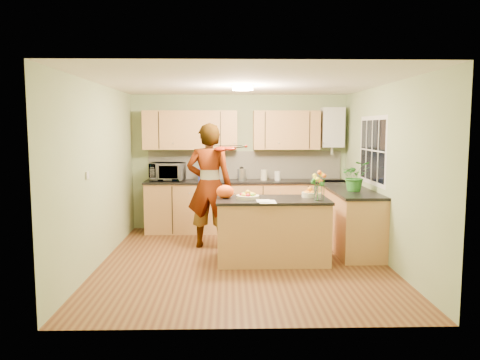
{
  "coord_description": "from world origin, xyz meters",
  "views": [
    {
      "loc": [
        -0.2,
        -6.49,
        1.89
      ],
      "look_at": [
        -0.03,
        0.5,
        1.11
      ],
      "focal_mm": 35.0,
      "sensor_mm": 36.0,
      "label": 1
    }
  ],
  "objects": [
    {
      "name": "floor",
      "position": [
        0.0,
        0.0,
        0.0
      ],
      "size": [
        4.5,
        4.5,
        0.0
      ],
      "primitive_type": "plane",
      "color": "#522A17",
      "rests_on": "ground"
    },
    {
      "name": "ceiling",
      "position": [
        0.0,
        0.0,
        2.5
      ],
      "size": [
        4.0,
        4.5,
        0.02
      ],
      "primitive_type": "cube",
      "color": "white",
      "rests_on": "wall_back"
    },
    {
      "name": "papers",
      "position": [
        0.31,
        -0.31,
        0.91
      ],
      "size": [
        0.23,
        0.31,
        0.01
      ],
      "primitive_type": "cube",
      "color": "white",
      "rests_on": "peninsula_island"
    },
    {
      "name": "flower_vase",
      "position": [
        1.01,
        -0.19,
        1.2
      ],
      "size": [
        0.24,
        0.24,
        0.44
      ],
      "rotation": [
        0.0,
        0.0,
        0.25
      ],
      "color": "silver",
      "rests_on": "peninsula_island"
    },
    {
      "name": "splashback",
      "position": [
        0.1,
        2.23,
        1.2
      ],
      "size": [
        3.6,
        0.02,
        0.52
      ],
      "primitive_type": "cube",
      "color": "beige",
      "rests_on": "back_counter"
    },
    {
      "name": "light_switch",
      "position": [
        -1.99,
        -0.6,
        1.3
      ],
      "size": [
        0.02,
        0.09,
        0.09
      ],
      "primitive_type": "cube",
      "color": "silver",
      "rests_on": "wall_left"
    },
    {
      "name": "orange_bag",
      "position": [
        -0.26,
        0.04,
        1.0
      ],
      "size": [
        0.31,
        0.28,
        0.19
      ],
      "primitive_type": "ellipsoid",
      "rotation": [
        0.0,
        0.0,
        0.33
      ],
      "color": "#FB5514",
      "rests_on": "peninsula_island"
    },
    {
      "name": "wall_front",
      "position": [
        0.0,
        -2.25,
        1.25
      ],
      "size": [
        4.0,
        0.02,
        2.5
      ],
      "primitive_type": "cube",
      "color": "#92A374",
      "rests_on": "floor"
    },
    {
      "name": "fruit_dish",
      "position": [
        0.06,
        -0.01,
        0.95
      ],
      "size": [
        0.33,
        0.33,
        0.11
      ],
      "color": "beige",
      "rests_on": "peninsula_island"
    },
    {
      "name": "peninsula_island",
      "position": [
        0.41,
        -0.01,
        0.45
      ],
      "size": [
        1.58,
        0.81,
        0.9
      ],
      "color": "#AB7344",
      "rests_on": "floor"
    },
    {
      "name": "orange_bowl",
      "position": [
        0.96,
        0.14,
        0.96
      ],
      "size": [
        0.23,
        0.23,
        0.14
      ],
      "color": "beige",
      "rests_on": "peninsula_island"
    },
    {
      "name": "back_counter",
      "position": [
        0.1,
        1.95,
        0.47
      ],
      "size": [
        3.64,
        0.62,
        0.94
      ],
      "color": "#AB7344",
      "rests_on": "floor"
    },
    {
      "name": "violinist",
      "position": [
        -0.51,
        0.82,
        0.98
      ],
      "size": [
        0.77,
        0.55,
        1.97
      ],
      "primitive_type": "imported",
      "rotation": [
        0.0,
        0.0,
        3.02
      ],
      "color": "#ECB590",
      "rests_on": "floor"
    },
    {
      "name": "jar_white",
      "position": [
        0.68,
        1.92,
        1.02
      ],
      "size": [
        0.12,
        0.12,
        0.17
      ],
      "primitive_type": "cylinder",
      "rotation": [
        0.0,
        0.0,
        -0.14
      ],
      "color": "silver",
      "rests_on": "back_counter"
    },
    {
      "name": "potted_plant",
      "position": [
        1.7,
        0.46,
        1.17
      ],
      "size": [
        0.41,
        0.36,
        0.46
      ],
      "primitive_type": "imported",
      "rotation": [
        0.0,
        0.0,
        0.0
      ],
      "color": "#2B7727",
      "rests_on": "right_counter"
    },
    {
      "name": "wall_back",
      "position": [
        0.0,
        2.25,
        1.25
      ],
      "size": [
        4.0,
        0.02,
        2.5
      ],
      "primitive_type": "cube",
      "color": "#92A374",
      "rests_on": "floor"
    },
    {
      "name": "wall_left",
      "position": [
        -2.0,
        0.0,
        1.25
      ],
      "size": [
        0.02,
        4.5,
        2.5
      ],
      "primitive_type": "cube",
      "color": "#92A374",
      "rests_on": "floor"
    },
    {
      "name": "right_counter",
      "position": [
        1.7,
        0.85,
        0.47
      ],
      "size": [
        0.62,
        2.24,
        0.94
      ],
      "color": "#AB7344",
      "rests_on": "floor"
    },
    {
      "name": "blue_box",
      "position": [
        -0.6,
        1.95,
        1.05
      ],
      "size": [
        0.3,
        0.24,
        0.23
      ],
      "primitive_type": "cube",
      "rotation": [
        0.0,
        0.0,
        -0.12
      ],
      "color": "navy",
      "rests_on": "back_counter"
    },
    {
      "name": "wall_right",
      "position": [
        2.0,
        0.0,
        1.25
      ],
      "size": [
        0.02,
        4.5,
        2.5
      ],
      "primitive_type": "cube",
      "color": "#92A374",
      "rests_on": "floor"
    },
    {
      "name": "boiler",
      "position": [
        1.7,
        2.09,
        1.9
      ],
      "size": [
        0.4,
        0.3,
        0.86
      ],
      "color": "silver",
      "rests_on": "wall_back"
    },
    {
      "name": "violin",
      "position": [
        -0.31,
        0.6,
        1.57
      ],
      "size": [
        0.64,
        0.56,
        0.16
      ],
      "primitive_type": null,
      "rotation": [
        0.17,
        0.0,
        -0.61
      ],
      "color": "#4D0904",
      "rests_on": "violinist"
    },
    {
      "name": "ceiling_lamp",
      "position": [
        0.0,
        0.3,
        2.46
      ],
      "size": [
        0.3,
        0.3,
        0.07
      ],
      "color": "#FFEABF",
      "rests_on": "ceiling"
    },
    {
      "name": "jar_cream",
      "position": [
        0.44,
        2.0,
        1.03
      ],
      "size": [
        0.14,
        0.14,
        0.19
      ],
      "primitive_type": "cylinder",
      "rotation": [
        0.0,
        0.0,
        0.15
      ],
      "color": "beige",
      "rests_on": "back_counter"
    },
    {
      "name": "microwave",
      "position": [
        -1.31,
        1.96,
        1.1
      ],
      "size": [
        0.63,
        0.46,
        0.33
      ],
      "primitive_type": "imported",
      "rotation": [
        0.0,
        0.0,
        -0.12
      ],
      "color": "silver",
      "rests_on": "back_counter"
    },
    {
      "name": "window_right",
      "position": [
        1.99,
        0.6,
        1.55
      ],
      "size": [
        0.01,
        1.3,
        1.05
      ],
      "color": "silver",
      "rests_on": "wall_right"
    },
    {
      "name": "kettle",
      "position": [
        0.03,
        1.97,
        1.06
      ],
      "size": [
        0.16,
        0.16,
        0.29
      ],
      "rotation": [
        0.0,
        0.0,
        0.04
      ],
      "color": "#B8B8BC",
      "rests_on": "back_counter"
    },
    {
      "name": "upper_cabinets",
      "position": [
        -0.18,
        2.08,
        1.85
      ],
      "size": [
        3.2,
        0.34,
        0.7
      ],
      "color": "#AB7344",
      "rests_on": "wall_back"
    }
  ]
}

